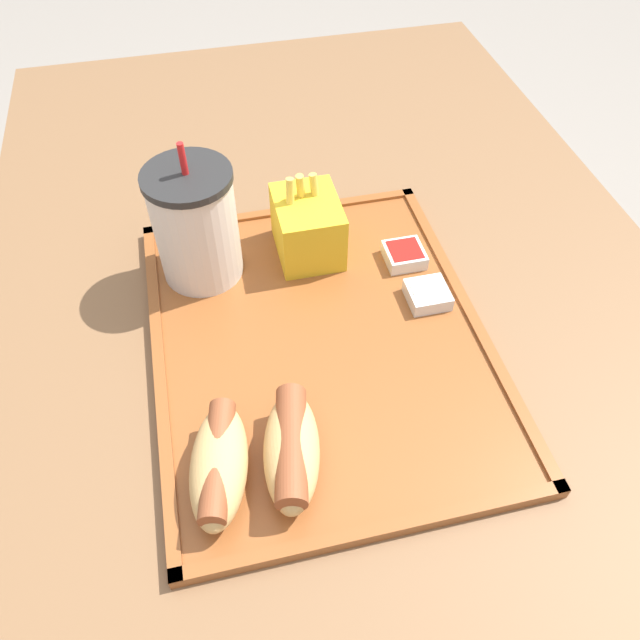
{
  "coord_description": "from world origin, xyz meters",
  "views": [
    {
      "loc": [
        -0.36,
        0.13,
        1.25
      ],
      "look_at": [
        0.04,
        0.03,
        0.77
      ],
      "focal_mm": 35.0,
      "sensor_mm": 36.0,
      "label": 1
    }
  ],
  "objects_px": {
    "soda_cup": "(196,225)",
    "fries_carton": "(308,226)",
    "sauce_cup_ketchup": "(404,255)",
    "hot_dog_far": "(219,464)",
    "sauce_cup_mayo": "(428,294)",
    "hot_dog_near": "(292,449)"
  },
  "relations": [
    {
      "from": "soda_cup",
      "to": "fries_carton",
      "type": "bearing_deg",
      "value": -87.51
    },
    {
      "from": "soda_cup",
      "to": "sauce_cup_ketchup",
      "type": "relative_size",
      "value": 3.82
    },
    {
      "from": "hot_dog_far",
      "to": "sauce_cup_mayo",
      "type": "height_order",
      "value": "hot_dog_far"
    },
    {
      "from": "sauce_cup_ketchup",
      "to": "soda_cup",
      "type": "bearing_deg",
      "value": 80.75
    },
    {
      "from": "fries_carton",
      "to": "hot_dog_far",
      "type": "bearing_deg",
      "value": 153.18
    },
    {
      "from": "hot_dog_far",
      "to": "sauce_cup_ketchup",
      "type": "height_order",
      "value": "hot_dog_far"
    },
    {
      "from": "soda_cup",
      "to": "hot_dog_near",
      "type": "relative_size",
      "value": 1.33
    },
    {
      "from": "soda_cup",
      "to": "sauce_cup_ketchup",
      "type": "bearing_deg",
      "value": -99.25
    },
    {
      "from": "soda_cup",
      "to": "hot_dog_near",
      "type": "bearing_deg",
      "value": -169.22
    },
    {
      "from": "hot_dog_far",
      "to": "sauce_cup_mayo",
      "type": "xyz_separation_m",
      "value": [
        0.16,
        -0.25,
        -0.02
      ]
    },
    {
      "from": "hot_dog_near",
      "to": "sauce_cup_ketchup",
      "type": "xyz_separation_m",
      "value": [
        0.23,
        -0.18,
        -0.02
      ]
    },
    {
      "from": "hot_dog_near",
      "to": "sauce_cup_ketchup",
      "type": "bearing_deg",
      "value": -38.15
    },
    {
      "from": "hot_dog_far",
      "to": "soda_cup",
      "type": "bearing_deg",
      "value": -2.77
    },
    {
      "from": "soda_cup",
      "to": "fries_carton",
      "type": "distance_m",
      "value": 0.13
    },
    {
      "from": "hot_dog_far",
      "to": "fries_carton",
      "type": "height_order",
      "value": "fries_carton"
    },
    {
      "from": "sauce_cup_ketchup",
      "to": "sauce_cup_mayo",
      "type": "bearing_deg",
      "value": -175.53
    },
    {
      "from": "hot_dog_near",
      "to": "sauce_cup_mayo",
      "type": "bearing_deg",
      "value": -48.73
    },
    {
      "from": "hot_dog_far",
      "to": "sauce_cup_ketchup",
      "type": "bearing_deg",
      "value": -46.76
    },
    {
      "from": "hot_dog_near",
      "to": "sauce_cup_ketchup",
      "type": "distance_m",
      "value": 0.29
    },
    {
      "from": "hot_dog_far",
      "to": "sauce_cup_mayo",
      "type": "distance_m",
      "value": 0.3
    },
    {
      "from": "soda_cup",
      "to": "sauce_cup_ketchup",
      "type": "height_order",
      "value": "soda_cup"
    },
    {
      "from": "fries_carton",
      "to": "sauce_cup_ketchup",
      "type": "xyz_separation_m",
      "value": [
        -0.04,
        -0.11,
        -0.03
      ]
    }
  ]
}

